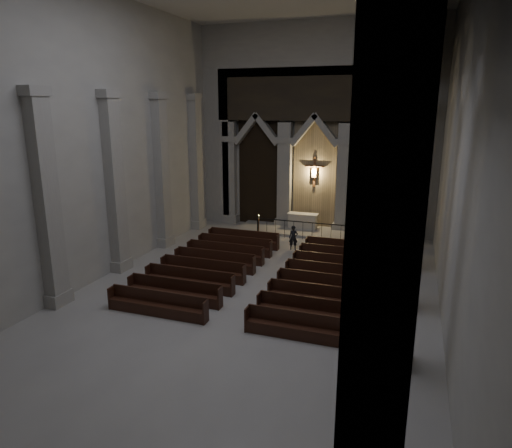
# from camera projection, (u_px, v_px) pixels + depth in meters

# --- Properties ---
(room) EXTENTS (24.00, 24.10, 12.00)m
(room) POSITION_uv_depth(u_px,v_px,m) (246.00, 98.00, 15.66)
(room) COLOR #A3A09A
(room) RESTS_ON ground
(sanctuary_wall) EXTENTS (14.00, 0.77, 12.00)m
(sanctuary_wall) POSITION_uv_depth(u_px,v_px,m) (315.00, 119.00, 26.46)
(sanctuary_wall) COLOR #A29F97
(sanctuary_wall) RESTS_ON ground
(right_arcade) EXTENTS (1.00, 24.00, 12.00)m
(right_arcade) POSITION_uv_depth(u_px,v_px,m) (416.00, 91.00, 15.07)
(right_arcade) COLOR #A29F97
(right_arcade) RESTS_ON ground
(left_pilasters) EXTENTS (0.60, 13.00, 8.03)m
(left_pilasters) POSITION_uv_depth(u_px,v_px,m) (141.00, 180.00, 21.94)
(left_pilasters) COLOR #A29F97
(left_pilasters) RESTS_ON ground
(sanctuary_step) EXTENTS (8.50, 2.60, 0.15)m
(sanctuary_step) POSITION_uv_depth(u_px,v_px,m) (309.00, 231.00, 27.25)
(sanctuary_step) COLOR #A29F97
(sanctuary_step) RESTS_ON ground
(altar) EXTENTS (1.81, 0.72, 0.92)m
(altar) POSITION_uv_depth(u_px,v_px,m) (303.00, 221.00, 27.54)
(altar) COLOR beige
(altar) RESTS_ON sanctuary_step
(altar_rail) EXTENTS (5.44, 0.09, 1.07)m
(altar_rail) POSITION_uv_depth(u_px,v_px,m) (303.00, 227.00, 25.71)
(altar_rail) COLOR black
(altar_rail) RESTS_ON ground
(candle_stand_left) EXTENTS (0.21, 0.21, 1.27)m
(candle_stand_left) POSITION_uv_depth(u_px,v_px,m) (259.00, 231.00, 26.42)
(candle_stand_left) COLOR #B77338
(candle_stand_left) RESTS_ON ground
(candle_stand_right) EXTENTS (0.27, 0.27, 1.60)m
(candle_stand_right) POSITION_uv_depth(u_px,v_px,m) (362.00, 236.00, 25.05)
(candle_stand_right) COLOR #B77338
(candle_stand_right) RESTS_ON ground
(pews) EXTENTS (9.33, 9.22, 0.88)m
(pews) POSITION_uv_depth(u_px,v_px,m) (266.00, 275.00, 19.65)
(pews) COLOR black
(pews) RESTS_ON ground
(worshipper) EXTENTS (0.52, 0.40, 1.28)m
(worshipper) POSITION_uv_depth(u_px,v_px,m) (293.00, 238.00, 23.92)
(worshipper) COLOR black
(worshipper) RESTS_ON ground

